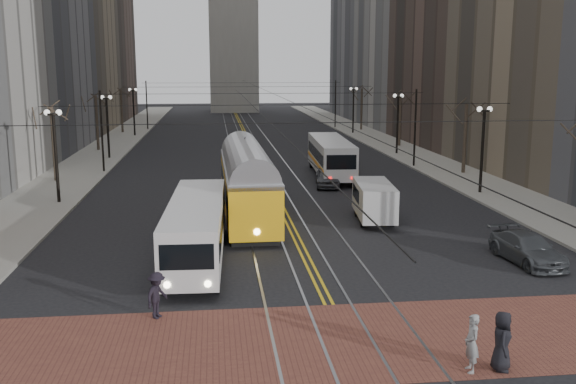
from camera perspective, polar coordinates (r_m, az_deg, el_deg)
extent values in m
plane|color=black|center=(24.37, 3.27, -9.17)|extent=(260.00, 260.00, 0.00)
cube|color=gray|center=(68.92, -15.78, 3.69)|extent=(5.00, 140.00, 0.15)
cube|color=gray|center=(70.64, 9.07, 4.14)|extent=(5.00, 140.00, 0.15)
cube|color=brown|center=(20.73, 5.21, -12.94)|extent=(25.00, 6.00, 0.01)
cube|color=gray|center=(68.16, -3.20, 3.95)|extent=(4.80, 130.00, 0.02)
cube|color=gold|center=(68.16, -3.20, 3.95)|extent=(0.42, 130.00, 0.01)
cylinder|color=black|center=(42.05, -19.91, 2.72)|extent=(0.20, 0.20, 5.60)
cylinder|color=black|center=(61.55, -15.72, 5.41)|extent=(0.20, 0.20, 5.60)
cylinder|color=black|center=(81.30, -13.54, 6.79)|extent=(0.20, 0.20, 5.60)
cylinder|color=black|center=(44.57, 16.87, 3.34)|extent=(0.20, 0.20, 5.60)
cylinder|color=black|center=(63.30, 9.70, 5.81)|extent=(0.20, 0.20, 5.60)
cylinder|color=black|center=(82.63, 5.82, 7.11)|extent=(0.20, 0.20, 5.60)
cylinder|color=#382D23|center=(50.23, -20.09, 3.96)|extent=(0.28, 0.28, 5.60)
cylinder|color=#382D23|center=(67.78, -16.62, 5.85)|extent=(0.28, 0.28, 5.60)
cylinder|color=#382D23|center=(85.51, -14.57, 6.94)|extent=(0.28, 0.28, 5.60)
cylinder|color=#382D23|center=(52.67, 15.44, 4.54)|extent=(0.28, 0.28, 5.60)
cylinder|color=#382D23|center=(69.60, 9.91, 6.27)|extent=(0.28, 0.28, 5.60)
cylinder|color=#382D23|center=(86.97, 6.55, 7.28)|extent=(0.28, 0.28, 5.60)
cylinder|color=black|center=(67.61, -4.54, 8.98)|extent=(0.03, 120.00, 0.03)
cylinder|color=black|center=(67.79, -1.98, 9.01)|extent=(0.03, 120.00, 0.03)
cylinder|color=black|center=(53.52, -16.22, 5.13)|extent=(0.16, 0.16, 6.60)
cylinder|color=black|center=(89.12, -12.44, 7.51)|extent=(0.16, 0.16, 6.60)
cylinder|color=black|center=(55.41, 11.23, 5.55)|extent=(0.16, 0.16, 6.60)
cylinder|color=black|center=(90.26, 4.23, 7.78)|extent=(0.16, 0.16, 6.60)
cube|color=silver|center=(28.40, -8.13, -3.47)|extent=(2.66, 10.90, 2.71)
cube|color=#F3B015|center=(36.45, -3.65, 0.32)|extent=(2.74, 13.94, 3.28)
cube|color=silver|center=(50.05, 3.82, 3.04)|extent=(2.96, 11.26, 2.91)
cube|color=silver|center=(35.67, 7.65, -0.93)|extent=(2.34, 5.01, 2.14)
imported|color=#44464C|center=(45.89, 3.52, 1.34)|extent=(2.12, 4.22, 1.38)
imported|color=#94979B|center=(56.43, 4.37, 3.33)|extent=(2.34, 5.39, 1.72)
imported|color=#464A4E|center=(29.96, 20.50, -4.71)|extent=(2.17, 4.55, 1.28)
imported|color=black|center=(19.39, 18.48, -12.45)|extent=(0.82, 0.98, 1.72)
imported|color=gray|center=(19.06, 16.01, -12.80)|extent=(0.44, 0.64, 1.68)
imported|color=black|center=(22.45, -11.58, -8.97)|extent=(1.03, 1.20, 1.61)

